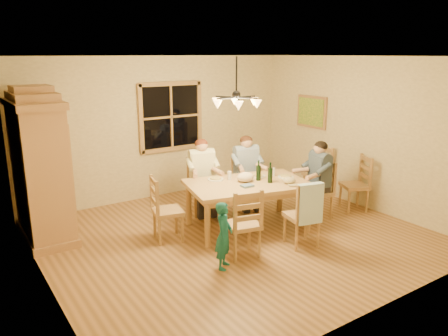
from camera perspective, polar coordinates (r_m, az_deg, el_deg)
floor at (r=6.84m, az=1.49°, el=-8.85°), size 5.50×5.50×0.00m
ceiling at (r=6.27m, az=1.66°, el=14.38°), size 5.50×5.00×0.02m
wall_back at (r=8.55m, az=-8.20°, el=5.24°), size 5.50×0.02×2.70m
wall_left at (r=5.37m, az=-23.14°, el=-1.46°), size 0.02×5.00×2.70m
wall_right at (r=8.29m, az=17.32°, el=4.44°), size 0.02×5.00×2.70m
window at (r=8.58m, az=-6.94°, el=6.67°), size 1.30×0.06×1.30m
painting at (r=9.02m, az=11.36°, el=7.21°), size 0.06×0.78×0.64m
chandelier at (r=6.31m, az=1.62°, el=8.72°), size 0.77×0.68×0.71m
armoire at (r=7.03m, az=-22.84°, el=-0.29°), size 0.66×1.40×2.30m
dining_table at (r=6.94m, az=3.11°, el=-2.70°), size 2.09×1.54×0.76m
chair_far_left at (r=7.68m, az=-2.85°, el=-3.77°), size 0.52×0.51×0.99m
chair_far_right at (r=7.96m, az=2.88°, el=-3.09°), size 0.52×0.51×0.99m
chair_near_left at (r=6.12m, az=2.42°, el=-8.71°), size 0.52×0.51×0.99m
chair_near_right at (r=6.53m, az=10.09°, el=-7.40°), size 0.52×0.51×0.99m
chair_end_left at (r=6.66m, az=-7.32°, el=-6.83°), size 0.51×0.52×0.99m
chair_end_right at (r=7.66m, az=12.07°, el=-4.15°), size 0.51×0.52×0.99m
adult_woman at (r=7.53m, az=-2.90°, el=0.12°), size 0.46×0.49×0.87m
adult_plaid_man at (r=7.82m, az=2.93°, el=0.67°), size 0.46×0.49×0.87m
adult_slate_man at (r=7.50m, az=12.28°, el=-0.26°), size 0.49×0.46×0.87m
towel at (r=6.24m, az=11.15°, el=-4.62°), size 0.39×0.18×0.58m
wine_bottle_a at (r=7.00m, az=4.53°, el=-0.31°), size 0.08×0.08×0.33m
wine_bottle_b at (r=6.90m, az=6.06°, el=-0.59°), size 0.08×0.08×0.33m
plate_woman at (r=7.05m, az=-1.11°, el=-1.49°), size 0.26×0.26×0.02m
plate_plaid at (r=7.26m, az=4.41°, el=-1.04°), size 0.26×0.26×0.02m
plate_slate at (r=7.25m, az=8.08°, el=-1.16°), size 0.26×0.26×0.02m
wine_glass_a at (r=7.05m, az=0.72°, el=-0.97°), size 0.06×0.06×0.14m
wine_glass_b at (r=7.30m, az=6.42°, el=-0.50°), size 0.06×0.06×0.14m
cap at (r=6.90m, az=8.51°, el=-1.61°), size 0.20×0.20×0.11m
napkin at (r=6.70m, az=3.04°, el=-2.33°), size 0.21×0.18×0.03m
cloth_bundle at (r=6.94m, az=2.81°, el=-1.17°), size 0.28×0.22×0.15m
child at (r=5.72m, az=-0.02°, el=-8.80°), size 0.39×0.38×0.91m
chair_spare_front at (r=8.18m, az=16.59°, el=-3.22°), size 0.57×0.58×0.99m
chair_spare_back at (r=8.76m, az=12.01°, el=-1.73°), size 0.43×0.45×0.99m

